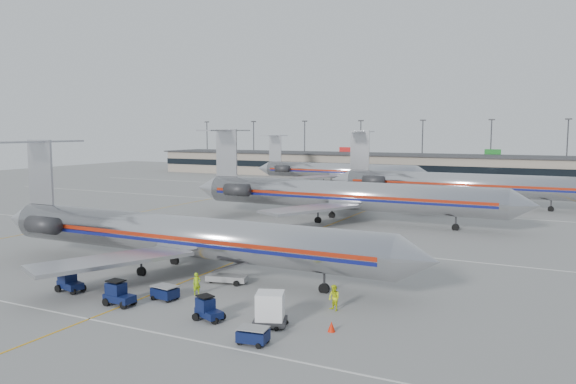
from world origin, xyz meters
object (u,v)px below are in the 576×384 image
Objects in this scene: jet_foreground at (175,234)px; belt_loader at (228,276)px; jet_second_row at (339,195)px; uld_container at (270,309)px; tug_center at (118,294)px.

jet_foreground is 6.69m from belt_loader.
jet_second_row is 19.11× the size of uld_container.
tug_center is (2.24, -9.37, -2.51)m from jet_foreground.
tug_center is at bearing -127.59° from belt_loader.
belt_loader is (3.76, 8.37, -0.27)m from tug_center.
tug_center is (-0.43, -41.42, -2.84)m from jet_second_row.
jet_second_row is at bearing 84.78° from uld_container.
jet_foreground is at bearing 106.35° from tug_center.
jet_foreground is at bearing 128.61° from uld_container.
uld_container is at bearing 8.63° from tug_center.
tug_center is at bearing 165.03° from uld_container.
uld_container is (13.83, -8.20, -2.24)m from jet_foreground.
uld_container is (11.16, -40.25, -2.57)m from jet_second_row.
uld_container is at bearing -74.50° from jet_second_row.
uld_container is (11.59, 1.17, 0.27)m from tug_center.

